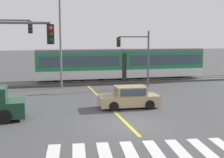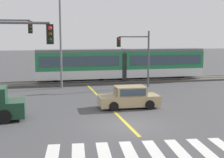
# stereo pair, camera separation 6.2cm
# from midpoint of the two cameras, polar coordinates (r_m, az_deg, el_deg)

# --- Properties ---
(ground_plane) EXTENTS (200.00, 200.00, 0.00)m
(ground_plane) POSITION_cam_midpoint_polar(r_m,az_deg,el_deg) (17.78, 3.03, -8.43)
(ground_plane) COLOR #474749
(track_bed) EXTENTS (120.00, 4.00, 0.18)m
(track_bed) POSITION_cam_midpoint_polar(r_m,az_deg,el_deg) (33.86, -4.93, -0.52)
(track_bed) COLOR #4C4742
(track_bed) RESTS_ON ground
(rail_near) EXTENTS (120.00, 0.08, 0.10)m
(rail_near) POSITION_cam_midpoint_polar(r_m,az_deg,el_deg) (33.13, -4.76, -0.45)
(rail_near) COLOR #939399
(rail_near) RESTS_ON track_bed
(rail_far) EXTENTS (120.00, 0.08, 0.10)m
(rail_far) POSITION_cam_midpoint_polar(r_m,az_deg,el_deg) (34.55, -5.11, -0.12)
(rail_far) COLOR #939399
(rail_far) RESTS_ON track_bed
(light_rail_tram) EXTENTS (18.50, 2.64, 3.43)m
(light_rail_tram) POSITION_cam_midpoint_polar(r_m,az_deg,el_deg) (34.45, 1.78, 2.93)
(light_rail_tram) COLOR silver
(light_rail_tram) RESTS_ON track_bed
(crosswalk_stripe_0) EXTENTS (0.87, 2.85, 0.01)m
(crosswalk_stripe_0) POSITION_cam_midpoint_polar(r_m,az_deg,el_deg) (13.68, -10.79, -13.61)
(crosswalk_stripe_0) COLOR silver
(crosswalk_stripe_0) RESTS_ON ground
(crosswalk_stripe_1) EXTENTS (0.87, 2.85, 0.01)m
(crosswalk_stripe_1) POSITION_cam_midpoint_polar(r_m,az_deg,el_deg) (13.64, -6.05, -13.58)
(crosswalk_stripe_1) COLOR silver
(crosswalk_stripe_1) RESTS_ON ground
(crosswalk_stripe_2) EXTENTS (0.87, 2.85, 0.01)m
(crosswalk_stripe_2) POSITION_cam_midpoint_polar(r_m,az_deg,el_deg) (13.70, -1.31, -13.45)
(crosswalk_stripe_2) COLOR silver
(crosswalk_stripe_2) RESTS_ON ground
(crosswalk_stripe_3) EXTENTS (0.87, 2.85, 0.01)m
(crosswalk_stripe_3) POSITION_cam_midpoint_polar(r_m,az_deg,el_deg) (13.84, 3.35, -13.23)
(crosswalk_stripe_3) COLOR silver
(crosswalk_stripe_3) RESTS_ON ground
(crosswalk_stripe_4) EXTENTS (0.87, 2.85, 0.01)m
(crosswalk_stripe_4) POSITION_cam_midpoint_polar(r_m,az_deg,el_deg) (14.06, 7.88, -12.94)
(crosswalk_stripe_4) COLOR silver
(crosswalk_stripe_4) RESTS_ON ground
(crosswalk_stripe_5) EXTENTS (0.87, 2.85, 0.01)m
(crosswalk_stripe_5) POSITION_cam_midpoint_polar(r_m,az_deg,el_deg) (14.37, 12.23, -12.59)
(crosswalk_stripe_5) COLOR silver
(crosswalk_stripe_5) RESTS_ON ground
(crosswalk_stripe_6) EXTENTS (0.87, 2.85, 0.01)m
(crosswalk_stripe_6) POSITION_cam_midpoint_polar(r_m,az_deg,el_deg) (14.75, 16.37, -12.19)
(crosswalk_stripe_6) COLOR silver
(crosswalk_stripe_6) RESTS_ON ground
(lane_centre_line) EXTENTS (0.20, 16.91, 0.01)m
(lane_centre_line) POSITION_cam_midpoint_polar(r_m,az_deg,el_deg) (23.73, -1.25, -4.28)
(lane_centre_line) COLOR gold
(lane_centre_line) RESTS_ON ground
(sedan_crossing) EXTENTS (4.25, 2.01, 1.52)m
(sedan_crossing) POSITION_cam_midpoint_polar(r_m,az_deg,el_deg) (21.92, 3.21, -3.44)
(sedan_crossing) COLOR tan
(sedan_crossing) RESTS_ON ground
(traffic_light_far_right) EXTENTS (3.25, 0.38, 5.50)m
(traffic_light_far_right) POSITION_cam_midpoint_polar(r_m,az_deg,el_deg) (30.21, 4.75, 5.11)
(traffic_light_far_right) COLOR #515459
(traffic_light_far_right) RESTS_ON ground
(street_lamp_centre) EXTENTS (2.40, 0.28, 9.11)m
(street_lamp_centre) POSITION_cam_midpoint_polar(r_m,az_deg,el_deg) (30.26, -8.92, 8.08)
(street_lamp_centre) COLOR slate
(street_lamp_centre) RESTS_ON ground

